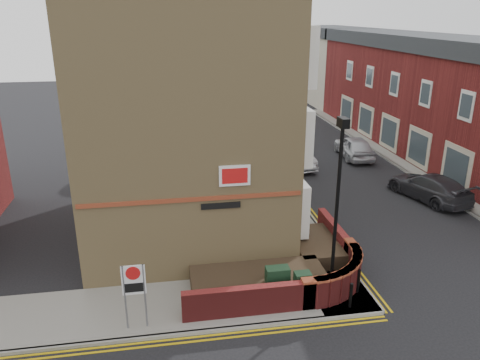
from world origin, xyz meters
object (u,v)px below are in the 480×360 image
Objects in this scene: utility_cabinet_large at (277,283)px; zone_sign at (134,285)px; silver_car_near at (291,155)px; lamppost at (337,210)px.

zone_sign is at bearing -170.31° from utility_cabinet_large.
silver_car_near is (9.21, 15.39, -0.87)m from zone_sign.
zone_sign is (-6.60, -0.70, -1.70)m from lamppost.
silver_car_near is at bearing 59.12° from zone_sign.
lamppost is 15.14m from silver_car_near.
zone_sign is at bearing -173.93° from lamppost.
zone_sign reaches higher than silver_car_near.
silver_car_near is (4.51, 14.59, 0.05)m from utility_cabinet_large.
lamppost is 6.85m from zone_sign.
silver_car_near reaches higher than utility_cabinet_large.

